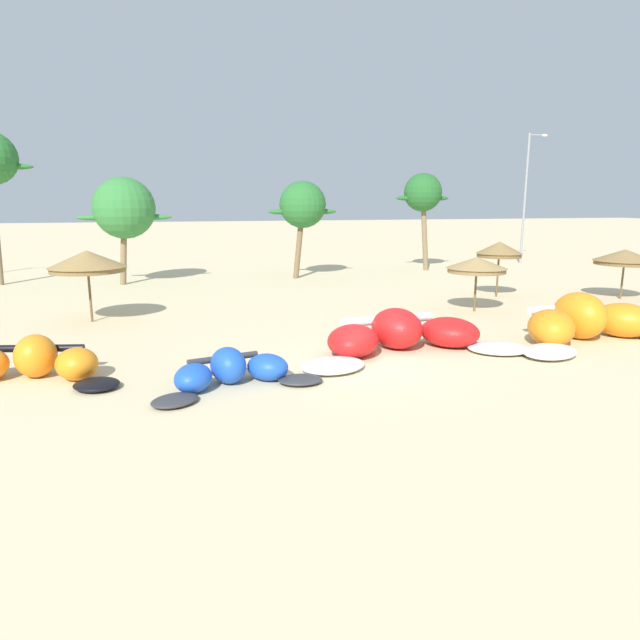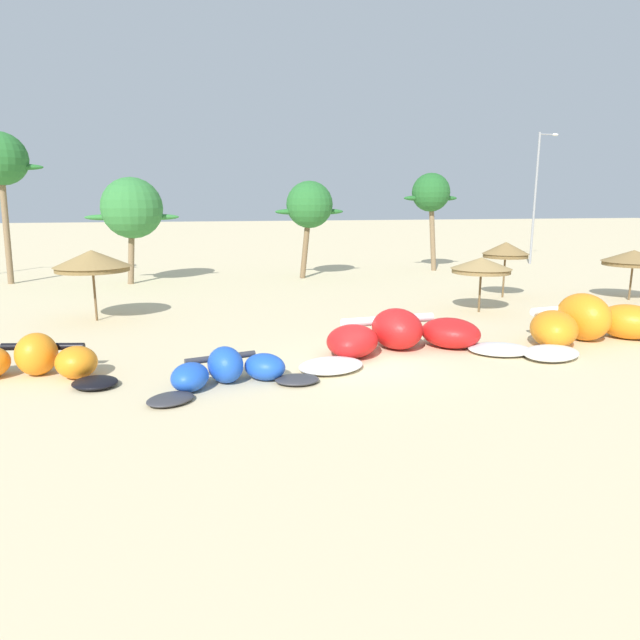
{
  "view_description": "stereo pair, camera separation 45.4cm",
  "coord_description": "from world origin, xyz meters",
  "px_view_note": "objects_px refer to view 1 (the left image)",
  "views": [
    {
      "loc": [
        -5.93,
        -16.09,
        4.98
      ],
      "look_at": [
        -1.07,
        2.0,
        1.0
      ],
      "focal_mm": 31.45,
      "sensor_mm": 36.0,
      "label": 1
    },
    {
      "loc": [
        -5.49,
        -16.21,
        4.98
      ],
      "look_at": [
        -1.07,
        2.0,
        1.0
      ],
      "focal_mm": 31.45,
      "sensor_mm": 36.0,
      "label": 2
    }
  ],
  "objects_px": {
    "kite_left": "(231,372)",
    "lamppost_west_center": "(527,193)",
    "palm_left_of_gap": "(303,206)",
    "beach_umbrella_outermost": "(625,257)",
    "palm_left": "(124,209)",
    "kite_center": "(588,323)",
    "beach_umbrella_near_palms": "(499,249)",
    "kite_far_left": "(31,364)",
    "beach_umbrella_near_van": "(87,261)",
    "kite_left_of_center": "(403,336)",
    "palm_center_left": "(423,194)",
    "beach_umbrella_middle": "(477,265)"
  },
  "relations": [
    {
      "from": "beach_umbrella_middle",
      "to": "beach_umbrella_outermost",
      "type": "relative_size",
      "value": 0.9
    },
    {
      "from": "kite_left_of_center",
      "to": "palm_left",
      "type": "xyz_separation_m",
      "value": [
        -9.93,
        18.86,
        4.01
      ]
    },
    {
      "from": "beach_umbrella_near_palms",
      "to": "beach_umbrella_outermost",
      "type": "bearing_deg",
      "value": -20.87
    },
    {
      "from": "beach_umbrella_near_van",
      "to": "palm_left",
      "type": "relative_size",
      "value": 0.49
    },
    {
      "from": "beach_umbrella_outermost",
      "to": "palm_left_of_gap",
      "type": "relative_size",
      "value": 0.48
    },
    {
      "from": "palm_left",
      "to": "lamppost_west_center",
      "type": "relative_size",
      "value": 0.63
    },
    {
      "from": "kite_left_of_center",
      "to": "lamppost_west_center",
      "type": "distance_m",
      "value": 31.18
    },
    {
      "from": "beach_umbrella_near_palms",
      "to": "lamppost_west_center",
      "type": "relative_size",
      "value": 0.29
    },
    {
      "from": "kite_left",
      "to": "kite_left_of_center",
      "type": "bearing_deg",
      "value": 19.85
    },
    {
      "from": "beach_umbrella_near_van",
      "to": "beach_umbrella_outermost",
      "type": "height_order",
      "value": "beach_umbrella_near_van"
    },
    {
      "from": "lamppost_west_center",
      "to": "beach_umbrella_near_palms",
      "type": "bearing_deg",
      "value": -128.49
    },
    {
      "from": "palm_left_of_gap",
      "to": "palm_center_left",
      "type": "xyz_separation_m",
      "value": [
        9.3,
        1.81,
        0.79
      ]
    },
    {
      "from": "kite_left",
      "to": "palm_center_left",
      "type": "bearing_deg",
      "value": 54.55
    },
    {
      "from": "palm_center_left",
      "to": "lamppost_west_center",
      "type": "distance_m",
      "value": 10.34
    },
    {
      "from": "kite_left",
      "to": "palm_left_of_gap",
      "type": "height_order",
      "value": "palm_left_of_gap"
    },
    {
      "from": "palm_center_left",
      "to": "kite_center",
      "type": "bearing_deg",
      "value": -98.78
    },
    {
      "from": "beach_umbrella_near_van",
      "to": "beach_umbrella_near_palms",
      "type": "distance_m",
      "value": 20.06
    },
    {
      "from": "kite_center",
      "to": "palm_left",
      "type": "relative_size",
      "value": 1.27
    },
    {
      "from": "kite_far_left",
      "to": "lamppost_west_center",
      "type": "bearing_deg",
      "value": 36.12
    },
    {
      "from": "palm_left_of_gap",
      "to": "lamppost_west_center",
      "type": "height_order",
      "value": "lamppost_west_center"
    },
    {
      "from": "beach_umbrella_middle",
      "to": "beach_umbrella_near_palms",
      "type": "relative_size",
      "value": 0.94
    },
    {
      "from": "beach_umbrella_near_van",
      "to": "palm_center_left",
      "type": "relative_size",
      "value": 0.45
    },
    {
      "from": "beach_umbrella_near_palms",
      "to": "palm_left_of_gap",
      "type": "bearing_deg",
      "value": 129.59
    },
    {
      "from": "kite_left",
      "to": "palm_center_left",
      "type": "xyz_separation_m",
      "value": [
        16.31,
        22.92,
        5.1
      ]
    },
    {
      "from": "beach_umbrella_outermost",
      "to": "kite_far_left",
      "type": "bearing_deg",
      "value": -165.35
    },
    {
      "from": "kite_center",
      "to": "beach_umbrella_near_palms",
      "type": "height_order",
      "value": "beach_umbrella_near_palms"
    },
    {
      "from": "kite_far_left",
      "to": "palm_center_left",
      "type": "distance_m",
      "value": 30.61
    },
    {
      "from": "palm_left",
      "to": "palm_center_left",
      "type": "distance_m",
      "value": 20.36
    },
    {
      "from": "kite_far_left",
      "to": "beach_umbrella_near_van",
      "type": "distance_m",
      "value": 8.29
    },
    {
      "from": "kite_left",
      "to": "kite_center",
      "type": "xyz_separation_m",
      "value": [
        13.04,
        1.73,
        0.27
      ]
    },
    {
      "from": "kite_left",
      "to": "lamppost_west_center",
      "type": "relative_size",
      "value": 0.48
    },
    {
      "from": "beach_umbrella_near_van",
      "to": "beach_umbrella_outermost",
      "type": "bearing_deg",
      "value": -2.33
    },
    {
      "from": "beach_umbrella_outermost",
      "to": "kite_left_of_center",
      "type": "bearing_deg",
      "value": -156.05
    },
    {
      "from": "beach_umbrella_outermost",
      "to": "palm_left",
      "type": "distance_m",
      "value": 27.97
    },
    {
      "from": "beach_umbrella_middle",
      "to": "lamppost_west_center",
      "type": "height_order",
      "value": "lamppost_west_center"
    },
    {
      "from": "kite_left",
      "to": "palm_left",
      "type": "distance_m",
      "value": 21.79
    },
    {
      "from": "beach_umbrella_near_van",
      "to": "kite_center",
      "type": "bearing_deg",
      "value": -24.76
    },
    {
      "from": "beach_umbrella_near_van",
      "to": "kite_far_left",
      "type": "bearing_deg",
      "value": -94.57
    },
    {
      "from": "beach_umbrella_outermost",
      "to": "palm_left_of_gap",
      "type": "bearing_deg",
      "value": 139.18
    },
    {
      "from": "beach_umbrella_near_palms",
      "to": "beach_umbrella_outermost",
      "type": "xyz_separation_m",
      "value": [
        5.9,
        -2.25,
        -0.33
      ]
    },
    {
      "from": "kite_left",
      "to": "beach_umbrella_middle",
      "type": "height_order",
      "value": "beach_umbrella_middle"
    },
    {
      "from": "beach_umbrella_middle",
      "to": "beach_umbrella_near_palms",
      "type": "distance_m",
      "value": 4.67
    },
    {
      "from": "lamppost_west_center",
      "to": "beach_umbrella_middle",
      "type": "bearing_deg",
      "value": -129.69
    },
    {
      "from": "beach_umbrella_outermost",
      "to": "kite_center",
      "type": "bearing_deg",
      "value": -138.54
    },
    {
      "from": "beach_umbrella_near_van",
      "to": "lamppost_west_center",
      "type": "bearing_deg",
      "value": 26.01
    },
    {
      "from": "beach_umbrella_outermost",
      "to": "palm_left",
      "type": "xyz_separation_m",
      "value": [
        -25.09,
        12.12,
        2.37
      ]
    },
    {
      "from": "beach_umbrella_near_van",
      "to": "lamppost_west_center",
      "type": "distance_m",
      "value": 34.83
    },
    {
      "from": "kite_left_of_center",
      "to": "lamppost_west_center",
      "type": "height_order",
      "value": "lamppost_west_center"
    },
    {
      "from": "kite_left_of_center",
      "to": "beach_umbrella_outermost",
      "type": "distance_m",
      "value": 16.67
    },
    {
      "from": "beach_umbrella_near_van",
      "to": "palm_left_of_gap",
      "type": "height_order",
      "value": "palm_left_of_gap"
    }
  ]
}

